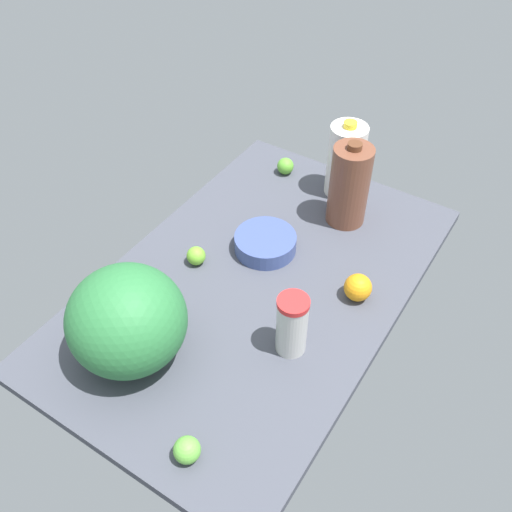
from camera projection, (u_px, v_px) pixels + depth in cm
name	position (u px, v px, depth cm)	size (l,w,h in cm)	color
countertop	(256.00, 285.00, 159.31)	(120.00, 76.00, 3.00)	#424550
mixing_bowl	(265.00, 243.00, 165.80)	(18.09, 18.09, 5.03)	#3D4F8C
watermelon	(127.00, 320.00, 131.93)	(28.16, 28.16, 25.86)	#2B743B
chocolate_milk_jug	(349.00, 185.00, 168.22)	(11.86, 11.86, 27.55)	brown
milk_jug	(346.00, 160.00, 178.83)	(11.66, 11.66, 25.81)	white
tumbler_cup	(292.00, 325.00, 136.20)	(7.80, 7.80, 17.53)	beige
lime_near_front	(285.00, 166.00, 192.41)	(5.62, 5.62, 5.62)	#5DAD33
orange_loose	(358.00, 287.00, 151.62)	(7.51, 7.51, 7.51)	orange
lime_by_jug	(196.00, 256.00, 161.69)	(5.44, 5.44, 5.44)	#6FB631
lime_beside_bowl	(187.00, 450.00, 119.76)	(5.94, 5.94, 5.94)	#62B040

